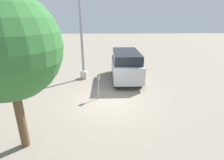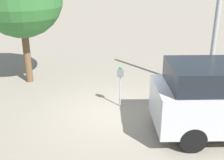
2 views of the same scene
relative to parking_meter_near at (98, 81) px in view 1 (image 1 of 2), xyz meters
The scene contains 5 objects.
ground_plane 1.20m from the parking_meter_near, 117.73° to the right, with size 80.00×80.00×0.00m, color gray.
parking_meter_near is the anchor object (origin of this frame).
lamp_post 3.85m from the parking_meter_near, 19.72° to the left, with size 0.44×0.44×5.93m.
parked_van 3.56m from the parking_meter_near, 30.69° to the right, with size 4.48×1.89×2.08m.
street_tree 5.06m from the parking_meter_near, 146.29° to the left, with size 3.25×3.25×5.14m.
Camera 1 is at (-8.61, 0.04, 4.34)m, focal length 28.00 mm.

